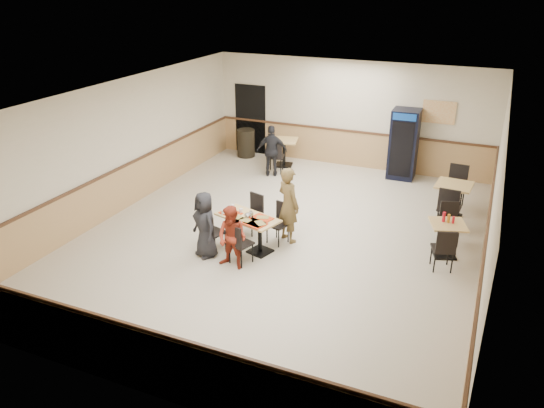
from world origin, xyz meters
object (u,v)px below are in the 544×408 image
at_px(main_table, 248,227).
at_px(diner_woman_left, 205,225).
at_px(lone_diner, 272,151).
at_px(side_table_far, 453,195).
at_px(diner_woman_right, 232,238).
at_px(side_table_near, 447,234).
at_px(diner_man_opposite, 288,205).
at_px(back_table, 284,148).
at_px(pepsi_cooler, 404,144).
at_px(trash_bin, 246,143).

bearing_deg(main_table, diner_woman_left, -117.90).
bearing_deg(lone_diner, side_table_far, 146.52).
xyz_separation_m(diner_woman_right, lone_diner, (-1.31, 4.90, 0.09)).
height_order(diner_woman_left, side_table_near, diner_woman_left).
distance_m(diner_man_opposite, back_table, 4.71).
bearing_deg(lone_diner, back_table, -112.69).
height_order(side_table_near, pepsi_cooler, pepsi_cooler).
bearing_deg(diner_man_opposite, trash_bin, -24.91).
bearing_deg(pepsi_cooler, side_table_far, -56.52).
xyz_separation_m(side_table_near, trash_bin, (-6.33, 4.07, -0.05)).
bearing_deg(main_table, back_table, 120.87).
bearing_deg(trash_bin, back_table, -14.12).
bearing_deg(trash_bin, side_table_near, -32.70).
xyz_separation_m(lone_diner, side_table_near, (4.94, -2.83, -0.24)).
relative_size(main_table, side_table_far, 1.73).
bearing_deg(back_table, side_table_near, -36.95).
height_order(diner_man_opposite, side_table_far, diner_man_opposite).
bearing_deg(back_table, diner_woman_right, -77.25).
xyz_separation_m(main_table, diner_woman_right, (0.08, -0.84, 0.17)).
relative_size(side_table_far, trash_bin, 0.98).
bearing_deg(diner_woman_right, side_table_near, 35.72).
bearing_deg(back_table, diner_man_opposite, -66.83).
relative_size(diner_woman_left, pepsi_cooler, 0.71).
distance_m(diner_woman_right, side_table_near, 4.18).
xyz_separation_m(side_table_far, back_table, (-4.84, 1.81, -0.02)).
bearing_deg(diner_woman_right, pepsi_cooler, 78.17).
bearing_deg(diner_man_opposite, back_table, -36.49).
xyz_separation_m(main_table, pepsi_cooler, (2.07, 5.34, 0.48)).
bearing_deg(back_table, trash_bin, 165.88).
xyz_separation_m(diner_woman_right, side_table_near, (3.63, 2.07, -0.16)).
relative_size(side_table_near, pepsi_cooler, 0.44).
height_order(lone_diner, pepsi_cooler, pepsi_cooler).
height_order(side_table_near, back_table, back_table).
bearing_deg(diner_woman_right, diner_woman_left, 169.11).
xyz_separation_m(lone_diner, pepsi_cooler, (3.30, 1.28, 0.23)).
xyz_separation_m(main_table, diner_woman_left, (-0.62, -0.63, 0.21)).
distance_m(diner_woman_right, lone_diner, 5.07).
xyz_separation_m(diner_woman_right, back_table, (-1.31, 5.79, -0.10)).
relative_size(diner_woman_right, diner_man_opposite, 0.78).
relative_size(diner_woman_right, side_table_near, 1.50).
height_order(lone_diner, back_table, lone_diner).
height_order(main_table, diner_woman_right, diner_woman_right).
bearing_deg(pepsi_cooler, back_table, -174.75).
bearing_deg(side_table_near, back_table, 143.05).
distance_m(diner_woman_left, diner_man_opposite, 1.77).
height_order(diner_woman_left, pepsi_cooler, pepsi_cooler).
relative_size(side_table_near, trash_bin, 0.99).
bearing_deg(back_table, pepsi_cooler, 6.79).
bearing_deg(diner_woman_left, side_table_far, 73.13).
bearing_deg(diner_man_opposite, main_table, 75.53).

